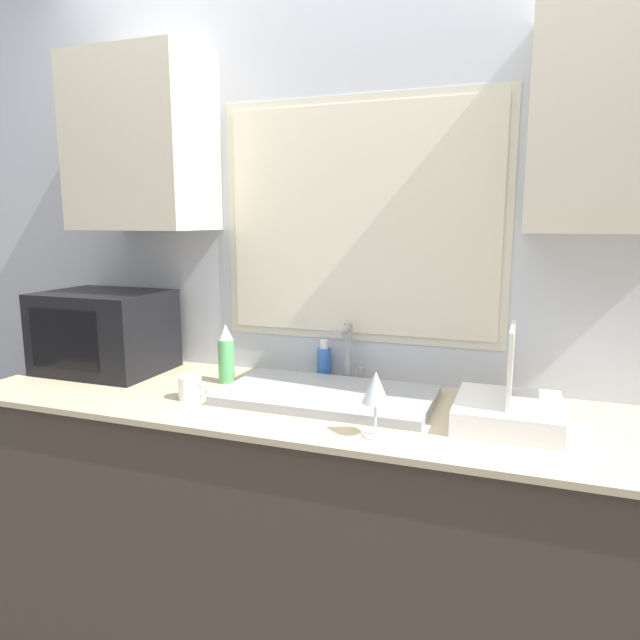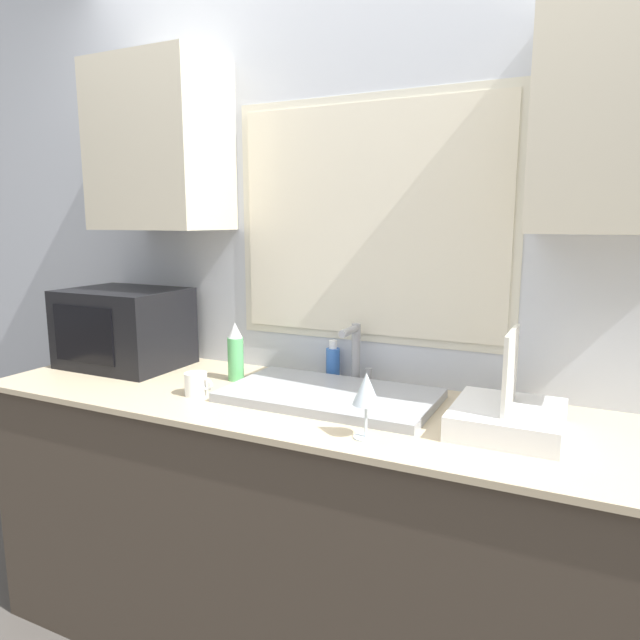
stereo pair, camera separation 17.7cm
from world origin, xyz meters
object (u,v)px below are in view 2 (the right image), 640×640
object	(u,v)px
wine_glass	(366,391)
mug_near_sink	(196,384)
faucet	(355,350)
soap_bottle	(333,362)
microwave	(124,328)
spray_bottle	(236,353)
dish_rack	(508,415)

from	to	relation	value
wine_glass	mug_near_sink	bearing A→B (deg)	170.28
faucet	soap_bottle	xyz separation A→B (m)	(-0.10, 0.03, -0.06)
faucet	microwave	distance (m)	0.96
microwave	soap_bottle	bearing A→B (deg)	12.51
spray_bottle	wine_glass	bearing A→B (deg)	-27.00
faucet	microwave	size ratio (longest dim) A/B	0.47
soap_bottle	mug_near_sink	xyz separation A→B (m)	(-0.33, -0.39, -0.02)
microwave	dish_rack	world-z (taller)	microwave
faucet	soap_bottle	distance (m)	0.13
faucet	spray_bottle	world-z (taller)	faucet
dish_rack	wine_glass	size ratio (longest dim) A/B	1.75
spray_bottle	mug_near_sink	distance (m)	0.23
spray_bottle	microwave	bearing A→B (deg)	-178.54
faucet	mug_near_sink	distance (m)	0.57
mug_near_sink	wine_glass	world-z (taller)	wine_glass
soap_bottle	wine_glass	xyz separation A→B (m)	(0.33, -0.50, 0.07)
wine_glass	spray_bottle	bearing A→B (deg)	153.00
microwave	wine_glass	bearing A→B (deg)	-15.02
microwave	mug_near_sink	world-z (taller)	microwave
soap_bottle	spray_bottle	bearing A→B (deg)	-151.19
dish_rack	wine_glass	distance (m)	0.41
dish_rack	spray_bottle	distance (m)	0.99
dish_rack	mug_near_sink	size ratio (longest dim) A/B	3.02
faucet	soap_bottle	world-z (taller)	faucet
microwave	dish_rack	bearing A→B (deg)	-3.57
spray_bottle	soap_bottle	size ratio (longest dim) A/B	1.48
wine_glass	microwave	bearing A→B (deg)	164.98
microwave	mug_near_sink	xyz separation A→B (m)	(0.51, -0.20, -0.12)
microwave	dish_rack	size ratio (longest dim) A/B	1.44
faucet	wine_glass	bearing A→B (deg)	-64.48
faucet	wine_glass	world-z (taller)	faucet
faucet	spray_bottle	distance (m)	0.44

